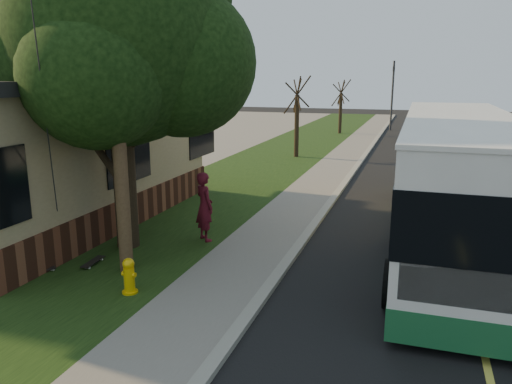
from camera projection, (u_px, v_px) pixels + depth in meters
ground at (251, 314)px, 9.35m from camera, size 120.00×120.00×0.00m
road at (451, 204)px, 17.39m from camera, size 8.00×80.00×0.01m
curb at (337, 194)px, 18.59m from camera, size 0.25×80.00×0.12m
sidewalk at (311, 192)px, 18.90m from camera, size 2.00×80.00×0.08m
grass_verge at (225, 186)px, 19.96m from camera, size 5.00×80.00×0.07m
building_lot at (23, 172)px, 22.98m from camera, size 15.00×80.00×0.04m
fire_hydrant at (129, 276)px, 10.04m from camera, size 0.32×0.32×0.74m
utility_pole at (114, 62)px, 10.21m from camera, size 2.86×3.21×9.07m
leafy_tree at (121, 41)px, 11.88m from camera, size 6.30×6.00×7.80m
bare_tree_near at (297, 118)px, 26.57m from camera, size 1.38×1.21×4.31m
bare_tree_far at (341, 108)px, 37.56m from camera, size 1.38×1.21×4.03m
traffic_signal at (393, 91)px, 39.94m from camera, size 0.18×0.22×5.50m
transit_bus at (456, 176)px, 13.05m from camera, size 2.88×12.50×3.38m
skateboarder at (205, 207)px, 13.16m from camera, size 0.80×0.77×1.84m
skateboard_main at (93, 262)px, 11.63m from camera, size 0.27×0.81×0.07m
skateboard_spare at (48, 264)px, 11.48m from camera, size 0.76×0.66×0.08m
dumpster at (89, 194)px, 15.73m from camera, size 1.86×1.70×1.33m
distant_car at (425, 131)px, 33.91m from camera, size 1.66×4.11×1.40m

